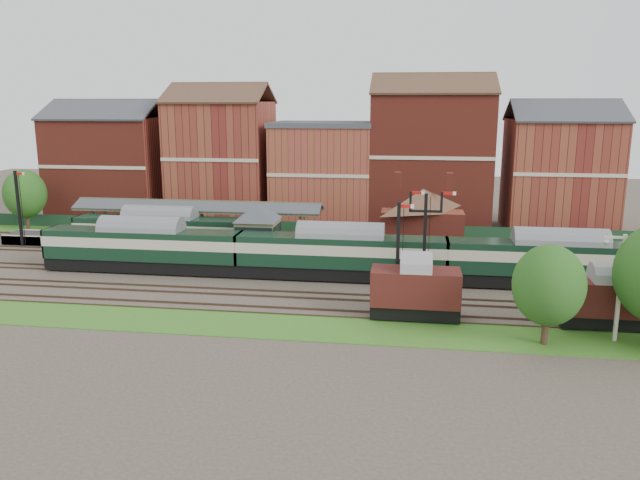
# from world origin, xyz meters

# --- Properties ---
(ground) EXTENTS (160.00, 160.00, 0.00)m
(ground) POSITION_xyz_m (0.00, 0.00, 0.00)
(ground) COLOR #473D33
(ground) RESTS_ON ground
(grass_back) EXTENTS (90.00, 4.50, 0.06)m
(grass_back) POSITION_xyz_m (0.00, 16.00, 0.03)
(grass_back) COLOR #2D6619
(grass_back) RESTS_ON ground
(grass_front) EXTENTS (90.00, 5.00, 0.06)m
(grass_front) POSITION_xyz_m (0.00, -12.00, 0.03)
(grass_front) COLOR #2D6619
(grass_front) RESTS_ON ground
(fence) EXTENTS (90.00, 0.12, 1.50)m
(fence) POSITION_xyz_m (0.00, 18.00, 0.75)
(fence) COLOR #193823
(fence) RESTS_ON ground
(platform) EXTENTS (55.00, 3.40, 1.00)m
(platform) POSITION_xyz_m (-5.00, 9.75, 0.50)
(platform) COLOR #2D2D2D
(platform) RESTS_ON ground
(signal_box) EXTENTS (5.40, 5.40, 6.00)m
(signal_box) POSITION_xyz_m (-3.00, 3.25, 3.19)
(signal_box) COLOR #687F5A
(signal_box) RESTS_ON ground
(brick_hut) EXTENTS (3.20, 2.64, 2.94)m
(brick_hut) POSITION_xyz_m (5.00, 3.25, 1.20)
(brick_hut) COLOR maroon
(brick_hut) RESTS_ON ground
(station_building) EXTENTS (8.10, 8.10, 5.90)m
(station_building) POSITION_xyz_m (12.00, 9.75, 3.96)
(station_building) COLOR maroon
(station_building) RESTS_ON platform
(canopy) EXTENTS (26.00, 3.89, 4.08)m
(canopy) POSITION_xyz_m (-11.00, 9.75, 4.58)
(canopy) COLOR #4B5032
(canopy) RESTS_ON platform
(semaphore_bracket) EXTENTS (3.60, 0.25, 8.18)m
(semaphore_bracket) POSITION_xyz_m (12.04, -2.50, 4.63)
(semaphore_bracket) COLOR black
(semaphore_bracket) RESTS_ON ground
(semaphore_platform_end) EXTENTS (1.23, 0.25, 8.00)m
(semaphore_platform_end) POSITION_xyz_m (-29.98, 8.00, 4.16)
(semaphore_platform_end) COLOR black
(semaphore_platform_end) RESTS_ON ground
(semaphore_siding) EXTENTS (1.23, 0.25, 8.00)m
(semaphore_siding) POSITION_xyz_m (10.02, -7.00, 4.16)
(semaphore_siding) COLOR black
(semaphore_siding) RESTS_ON ground
(yard_lamp) EXTENTS (2.60, 0.22, 7.00)m
(yard_lamp) POSITION_xyz_m (24.00, -11.50, 3.99)
(yard_lamp) COLOR beige
(yard_lamp) RESTS_ON ground
(town_backdrop) EXTENTS (69.00, 10.00, 16.00)m
(town_backdrop) POSITION_xyz_m (-0.18, 25.00, 7.00)
(town_backdrop) COLOR maroon
(town_backdrop) RESTS_ON ground
(dmu_train) EXTENTS (53.52, 2.81, 4.11)m
(dmu_train) POSITION_xyz_m (5.02, 0.00, 2.41)
(dmu_train) COLOR black
(dmu_train) RESTS_ON ground
(platform_railcar) EXTENTS (17.42, 2.75, 4.01)m
(platform_railcar) POSITION_xyz_m (-13.79, 6.50, 2.35)
(platform_railcar) COLOR black
(platform_railcar) RESTS_ON ground
(goods_van_a) EXTENTS (6.20, 2.69, 3.76)m
(goods_van_a) POSITION_xyz_m (11.33, -9.00, 2.13)
(goods_van_a) COLOR black
(goods_van_a) RESTS_ON ground
(goods_van_b) EXTENTS (5.75, 2.49, 3.49)m
(goods_van_b) POSITION_xyz_m (23.92, -9.00, 1.99)
(goods_van_b) COLOR black
(goods_van_b) RESTS_ON ground
(tree_far) EXTENTS (4.44, 4.44, 6.47)m
(tree_far) POSITION_xyz_m (19.42, -12.77, 3.91)
(tree_far) COLOR #382619
(tree_far) RESTS_ON ground
(tree_back) EXTENTS (4.94, 4.94, 7.22)m
(tree_back) POSITION_xyz_m (-34.36, 15.77, 4.37)
(tree_back) COLOR #382619
(tree_back) RESTS_ON ground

